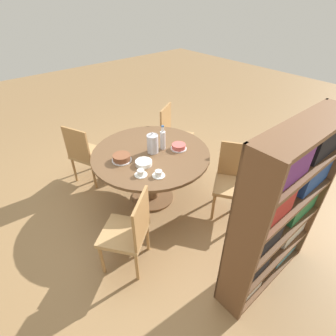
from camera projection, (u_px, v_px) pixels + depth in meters
ground_plane at (153, 198)px, 3.58m from camera, size 14.00×14.00×0.00m
dining_table at (151, 162)px, 3.24m from camera, size 1.43×1.43×0.73m
chair_a at (233, 179)px, 3.15m from camera, size 0.58×0.58×0.90m
chair_b at (174, 134)px, 4.09m from camera, size 0.57×0.57×0.90m
chair_c at (86, 153)px, 3.63m from camera, size 0.55×0.55×0.90m
chair_d at (129, 231)px, 2.50m from camera, size 0.59×0.59×0.90m
bookshelf at (279, 212)px, 2.18m from camera, size 1.09×0.28×1.66m
coffee_pot at (153, 143)px, 3.10m from camera, size 0.14×0.14×0.27m
water_bottle at (163, 140)px, 3.16m from camera, size 0.06×0.06×0.31m
cake_main at (122, 158)px, 3.00m from camera, size 0.23×0.23×0.08m
cake_second at (179, 147)px, 3.21m from camera, size 0.20×0.20×0.07m
cup_a at (159, 174)px, 2.77m from camera, size 0.14×0.14×0.06m
cup_b at (141, 173)px, 2.78m from camera, size 0.14×0.14×0.06m
plate_stack at (144, 163)px, 2.94m from camera, size 0.19×0.19×0.05m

